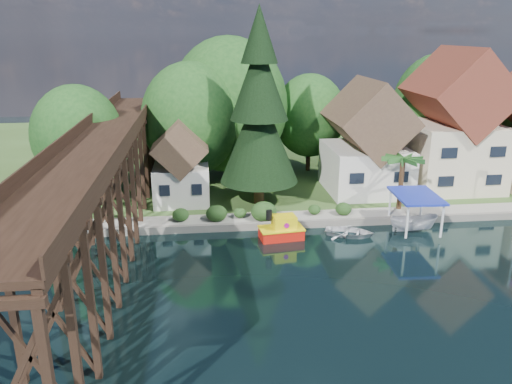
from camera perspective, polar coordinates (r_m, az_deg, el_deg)
ground at (r=35.29m, az=9.32°, el=-8.83°), size 140.00×140.00×0.00m
bank at (r=66.71m, az=1.59°, el=4.49°), size 140.00×52.00×0.50m
seawall at (r=43.27m, az=11.66°, el=-3.36°), size 60.00×0.40×0.62m
promenade at (r=44.98m, az=13.61°, el=-2.37°), size 50.00×2.60×0.06m
trestle_bridge at (r=37.56m, az=-16.76°, el=1.07°), size 4.12×44.18×9.30m
house_left at (r=50.10m, az=12.52°, el=5.27°), size 7.64×8.64×11.02m
house_center at (r=53.87m, az=21.61°, el=6.70°), size 8.65×9.18×13.89m
shed at (r=46.35m, az=-8.57°, el=2.82°), size 5.09×5.40×7.85m
bg_trees at (r=53.16m, az=4.66°, el=8.71°), size 49.90×13.30×10.57m
shrubs at (r=42.33m, az=0.06°, el=-2.13°), size 15.76×2.47×1.70m
conifer at (r=44.42m, az=0.36°, el=9.06°), size 7.09×7.09×17.45m
palm_tree at (r=45.34m, az=16.46°, el=3.41°), size 3.88×3.88×5.10m
tugboat at (r=39.67m, az=2.97°, el=-4.31°), size 3.67×2.30×2.52m
boat_white_a at (r=40.96m, az=10.67°, el=-4.40°), size 4.64×3.99×0.81m
boat_canopy at (r=42.85m, az=17.65°, el=-2.58°), size 4.05×5.10×3.17m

